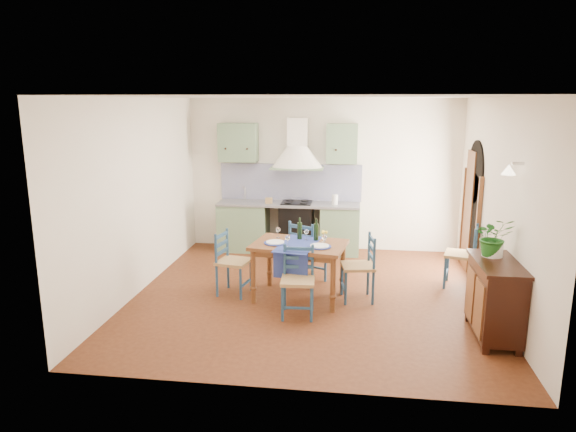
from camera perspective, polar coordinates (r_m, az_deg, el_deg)
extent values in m
plane|color=#411C0D|center=(7.52, 2.46, -8.78)|extent=(5.00, 5.00, 0.00)
cube|color=white|center=(9.58, 3.87, 4.57)|extent=(5.00, 0.04, 2.80)
cube|color=slate|center=(9.67, -4.94, -1.18)|extent=(0.90, 0.60, 0.88)
cube|color=slate|center=(9.45, 5.78, -1.52)|extent=(0.70, 0.60, 0.88)
cube|color=black|center=(9.50, 0.96, -1.37)|extent=(0.60, 0.58, 0.88)
cube|color=gray|center=(9.42, 0.06, 1.37)|extent=(2.60, 0.64, 0.04)
cube|color=silver|center=(9.57, -4.99, 1.47)|extent=(0.45, 0.40, 0.03)
cylinder|color=silver|center=(9.71, -4.78, 2.57)|extent=(0.02, 0.02, 0.26)
cube|color=black|center=(9.40, 0.97, 1.50)|extent=(0.55, 0.48, 0.02)
cube|color=black|center=(9.67, 0.10, -3.57)|extent=(2.60, 0.50, 0.08)
cube|color=#090D55|center=(9.63, 0.27, 3.79)|extent=(2.65, 0.05, 0.68)
cube|color=slate|center=(9.56, -5.54, 8.14)|extent=(0.70, 0.34, 0.70)
cube|color=slate|center=(9.32, 6.03, 8.01)|extent=(0.55, 0.34, 0.70)
cone|color=white|center=(9.33, 1.03, 6.54)|extent=(0.96, 0.96, 0.40)
cube|color=white|center=(9.38, 1.10, 9.33)|extent=(0.36, 0.30, 0.50)
cube|color=white|center=(7.35, 22.38, 1.15)|extent=(0.04, 5.00, 2.80)
cube|color=black|center=(8.79, 19.71, -0.71)|extent=(0.03, 1.00, 1.65)
cylinder|color=black|center=(8.65, 20.12, 4.62)|extent=(0.03, 1.00, 1.00)
cube|color=brown|center=(8.28, 20.30, -1.56)|extent=(0.06, 0.06, 1.65)
cube|color=brown|center=(9.30, 18.89, 0.06)|extent=(0.06, 0.06, 1.65)
cube|color=brown|center=(8.97, 19.41, 0.58)|extent=(0.04, 0.55, 1.96)
cylinder|color=silver|center=(6.43, 24.23, 5.33)|extent=(0.15, 0.04, 0.04)
cone|color=#FFEDC6|center=(6.41, 23.32, 4.76)|extent=(0.16, 0.16, 0.12)
cube|color=white|center=(7.74, -16.20, 2.15)|extent=(0.04, 5.00, 2.80)
cube|color=silver|center=(7.00, 2.69, 13.13)|extent=(5.00, 5.00, 0.01)
cube|color=brown|center=(7.17, 1.25, -3.28)|extent=(1.39, 1.04, 0.05)
cube|color=brown|center=(7.18, 1.25, -3.78)|extent=(1.24, 0.89, 0.08)
cylinder|color=brown|center=(7.14, -3.88, -6.76)|extent=(0.07, 0.07, 0.75)
cylinder|color=brown|center=(7.76, -2.08, -5.13)|extent=(0.07, 0.07, 0.75)
cylinder|color=brown|center=(6.85, 5.01, -7.64)|extent=(0.07, 0.07, 0.75)
cylinder|color=brown|center=(7.49, 6.11, -5.85)|extent=(0.07, 0.07, 0.75)
cube|color=navy|center=(7.11, 1.14, -3.17)|extent=(0.62, 1.01, 0.01)
cube|color=navy|center=(6.81, 0.27, -5.49)|extent=(0.47, 0.09, 0.38)
cylinder|color=navy|center=(7.15, -1.43, -3.00)|extent=(0.32, 0.32, 0.01)
cylinder|color=white|center=(7.14, -1.43, -2.92)|extent=(0.25, 0.25, 0.01)
cylinder|color=navy|center=(6.98, 3.53, -3.39)|extent=(0.32, 0.32, 0.01)
cylinder|color=white|center=(6.98, 3.54, -3.31)|extent=(0.25, 0.25, 0.01)
cylinder|color=black|center=(7.33, 1.30, -1.42)|extent=(0.07, 0.07, 0.32)
cylinder|color=black|center=(7.27, 3.15, -1.55)|extent=(0.07, 0.07, 0.32)
cylinder|color=white|center=(7.22, 4.02, -2.49)|extent=(0.05, 0.05, 0.10)
sphere|color=yellow|center=(7.19, 4.03, -1.80)|extent=(0.10, 0.10, 0.10)
cylinder|color=navy|center=(6.59, -0.62, -9.73)|extent=(0.04, 0.04, 0.47)
cylinder|color=navy|center=(6.85, -0.37, -6.83)|extent=(0.04, 0.04, 0.92)
cylinder|color=navy|center=(6.57, 2.62, -9.81)|extent=(0.04, 0.04, 0.47)
cylinder|color=navy|center=(6.84, 2.73, -6.90)|extent=(0.04, 0.04, 0.92)
cube|color=tan|center=(6.66, 1.09, -7.19)|extent=(0.45, 0.45, 0.04)
cube|color=navy|center=(6.79, 1.18, -5.65)|extent=(0.39, 0.05, 0.05)
cube|color=navy|center=(6.75, 1.19, -4.66)|extent=(0.39, 0.05, 0.05)
cube|color=navy|center=(6.72, 1.19, -3.67)|extent=(0.39, 0.05, 0.05)
cube|color=navy|center=(6.60, 0.99, -10.19)|extent=(0.37, 0.05, 0.03)
cylinder|color=navy|center=(7.98, 4.17, -5.56)|extent=(0.04, 0.04, 0.51)
cylinder|color=navy|center=(7.58, 2.72, -4.61)|extent=(0.04, 0.04, 0.99)
cylinder|color=navy|center=(8.17, 1.74, -5.09)|extent=(0.04, 0.04, 0.51)
cylinder|color=navy|center=(7.78, 0.20, -4.13)|extent=(0.04, 0.04, 0.99)
cube|color=tan|center=(7.83, 2.22, -3.82)|extent=(0.62, 0.62, 0.04)
cube|color=navy|center=(7.63, 1.45, -3.18)|extent=(0.39, 0.21, 0.05)
cube|color=navy|center=(7.60, 1.45, -2.22)|extent=(0.39, 0.21, 0.05)
cube|color=navy|center=(7.56, 1.46, -1.25)|extent=(0.39, 0.21, 0.05)
cube|color=navy|center=(8.09, 2.94, -5.69)|extent=(0.37, 0.20, 0.03)
cylinder|color=navy|center=(7.29, -5.29, -7.52)|extent=(0.04, 0.04, 0.47)
cylinder|color=navy|center=(7.37, -7.97, -5.50)|extent=(0.04, 0.04, 0.93)
cylinder|color=navy|center=(7.61, -4.15, -6.62)|extent=(0.04, 0.04, 0.47)
cylinder|color=navy|center=(7.69, -6.72, -4.70)|extent=(0.04, 0.04, 0.93)
cube|color=tan|center=(7.44, -6.05, -5.06)|extent=(0.51, 0.51, 0.04)
cube|color=navy|center=(7.48, -7.36, -3.97)|extent=(0.10, 0.39, 0.05)
cube|color=navy|center=(7.45, -7.39, -3.06)|extent=(0.10, 0.39, 0.05)
cube|color=navy|center=(7.42, -7.42, -2.15)|extent=(0.10, 0.39, 0.05)
cube|color=navy|center=(7.47, -4.70, -7.43)|extent=(0.10, 0.37, 0.03)
cylinder|color=navy|center=(7.48, 6.02, -6.98)|extent=(0.04, 0.04, 0.48)
cylinder|color=navy|center=(7.46, 8.94, -5.24)|extent=(0.04, 0.04, 0.94)
cylinder|color=navy|center=(7.13, 6.43, -8.00)|extent=(0.04, 0.04, 0.48)
cylinder|color=navy|center=(7.11, 9.49, -6.17)|extent=(0.04, 0.04, 0.94)
cube|color=tan|center=(7.25, 7.75, -5.54)|extent=(0.50, 0.50, 0.04)
cube|color=navy|center=(7.24, 9.25, -4.52)|extent=(0.09, 0.40, 0.05)
cube|color=navy|center=(7.21, 9.29, -3.56)|extent=(0.09, 0.40, 0.05)
cube|color=navy|center=(7.17, 9.32, -2.60)|extent=(0.09, 0.40, 0.05)
cube|color=navy|center=(7.32, 6.21, -7.86)|extent=(0.09, 0.38, 0.03)
cylinder|color=navy|center=(8.38, 17.32, -5.29)|extent=(0.04, 0.04, 0.49)
cylinder|color=navy|center=(8.29, 20.06, -4.00)|extent=(0.04, 0.04, 0.96)
cylinder|color=navy|center=(8.02, 17.03, -6.09)|extent=(0.04, 0.04, 0.49)
cylinder|color=navy|center=(7.92, 19.90, -4.74)|extent=(0.04, 0.04, 0.96)
cube|color=tan|center=(8.11, 18.65, -4.06)|extent=(0.55, 0.55, 0.04)
cube|color=navy|center=(8.06, 20.07, -3.28)|extent=(0.13, 0.40, 0.05)
cube|color=navy|center=(8.03, 20.14, -2.40)|extent=(0.13, 0.40, 0.05)
cube|color=navy|center=(8.00, 20.20, -1.52)|extent=(0.13, 0.40, 0.05)
cube|color=navy|center=(8.22, 17.16, -6.04)|extent=(0.13, 0.38, 0.03)
cube|color=black|center=(6.55, 22.00, -8.45)|extent=(0.45, 1.00, 0.82)
cube|color=black|center=(6.42, 22.32, -4.90)|extent=(0.50, 1.05, 0.04)
cube|color=brown|center=(6.30, 20.43, -9.55)|extent=(0.02, 0.38, 0.63)
cube|color=brown|center=(6.72, 19.58, -8.09)|extent=(0.02, 0.38, 0.63)
cube|color=black|center=(6.29, 21.06, -13.72)|extent=(0.08, 0.08, 0.08)
cube|color=black|center=(7.07, 19.43, -10.60)|extent=(0.08, 0.08, 0.08)
cube|color=black|center=(6.38, 24.20, -13.61)|extent=(0.08, 0.08, 0.08)
cube|color=black|center=(7.15, 22.21, -10.56)|extent=(0.08, 0.08, 0.08)
imported|color=#1E5E1D|center=(6.55, 21.88, -2.16)|extent=(0.46, 0.40, 0.48)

